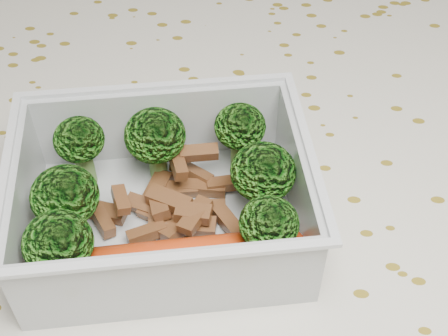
{
  "coord_description": "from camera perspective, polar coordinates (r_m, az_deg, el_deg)",
  "views": [
    {
      "loc": [
        0.01,
        -0.29,
        1.09
      ],
      "look_at": [
        -0.01,
        -0.01,
        0.78
      ],
      "focal_mm": 50.0,
      "sensor_mm": 36.0,
      "label": 1
    }
  ],
  "objects": [
    {
      "name": "broccoli_florets",
      "position": [
        0.39,
        -6.05,
        -1.01
      ],
      "size": [
        0.16,
        0.14,
        0.06
      ],
      "color": "#608C3F",
      "rests_on": "lunch_container"
    },
    {
      "name": "dining_table",
      "position": [
        0.51,
        1.15,
        -8.37
      ],
      "size": [
        1.4,
        0.9,
        0.75
      ],
      "color": "brown",
      "rests_on": "ground"
    },
    {
      "name": "meat_pile",
      "position": [
        0.41,
        -4.62,
        -3.14
      ],
      "size": [
        0.11,
        0.08,
        0.03
      ],
      "color": "brown",
      "rests_on": "lunch_container"
    },
    {
      "name": "lunch_container",
      "position": [
        0.4,
        -5.46,
        -3.45
      ],
      "size": [
        0.21,
        0.17,
        0.07
      ],
      "color": "silver",
      "rests_on": "tablecloth"
    },
    {
      "name": "sausage",
      "position": [
        0.38,
        -4.5,
        -8.42
      ],
      "size": [
        0.16,
        0.05,
        0.03
      ],
      "color": "red",
      "rests_on": "lunch_container"
    },
    {
      "name": "tablecloth",
      "position": [
        0.47,
        1.24,
        -4.88
      ],
      "size": [
        1.46,
        0.96,
        0.19
      ],
      "color": "silver",
      "rests_on": "dining_table"
    }
  ]
}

